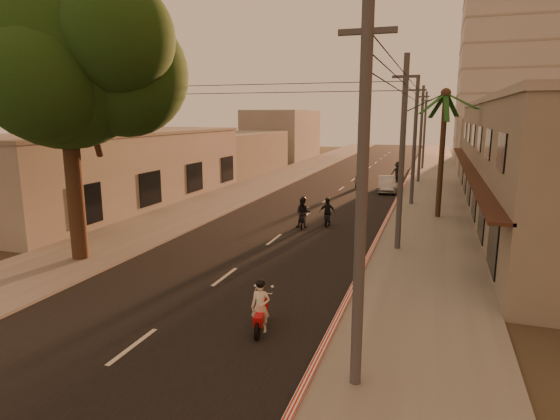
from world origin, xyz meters
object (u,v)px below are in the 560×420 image
Objects in this scene: palm_tree at (445,101)px; scooter_mid_b at (327,213)px; scooter_far_a at (359,180)px; scooter_far_b at (397,172)px; scooter_mid_a at (303,214)px; scooter_red at (261,308)px; parked_car at (387,184)px; broadleaf_tree at (74,61)px.

scooter_mid_b is (-6.12, -3.96, -6.40)m from palm_tree.
scooter_far_b is (2.84, 5.70, 0.14)m from scooter_far_a.
scooter_mid_a is (-7.29, -4.98, -6.32)m from palm_tree.
scooter_red is at bearing -76.10° from scooter_far_a.
parked_car is (2.03, 13.42, -0.09)m from scooter_mid_b.
scooter_far_b is 0.47× the size of parked_car.
scooter_mid_a reaches higher than parked_car.
broadleaf_tree is 26.75m from parked_car.
scooter_mid_b is at bearing -147.13° from palm_tree.
broadleaf_tree is at bearing -117.71° from scooter_far_b.
parked_car is (-0.29, -7.04, -0.21)m from scooter_far_b.
scooter_mid_b is 1.02× the size of scooter_far_a.
scooter_far_b reaches higher than scooter_red.
palm_tree is 19.72m from scooter_red.
palm_tree is at bearing 43.48° from broadleaf_tree.
palm_tree is 4.99× the size of scooter_far_a.
scooter_far_a is 6.36m from scooter_far_b.
broadleaf_tree reaches higher than scooter_far_b.
scooter_mid_b is at bearing 84.97° from scooter_red.
scooter_far_a is (-0.51, 14.77, -0.01)m from scooter_mid_b.
broadleaf_tree is 27.06m from scooter_far_a.
scooter_mid_b is at bearing -105.64° from parked_car.
palm_tree is at bearing 23.89° from scooter_mid_b.
scooter_mid_a is 1.10× the size of scooter_mid_b.
broadleaf_tree is 1.48× the size of palm_tree.
palm_tree is 9.70m from scooter_mid_b.
scooter_far_a is at bearing 145.01° from parked_car.
palm_tree is (14.61, 13.86, -1.33)m from broadleaf_tree.
broadleaf_tree is at bearing -139.59° from scooter_mid_b.
scooter_red is at bearing -89.91° from scooter_mid_a.
scooter_far_b is at bearing 78.29° from scooter_red.
scooter_far_b reaches higher than scooter_far_a.
scooter_mid_a is 0.44× the size of parked_car.
scooter_red is (9.66, -4.13, -7.75)m from broadleaf_tree.
scooter_far_b is at bearing 74.07° from scooter_far_a.
scooter_far_b is (-3.80, 16.51, -6.27)m from palm_tree.
scooter_mid_b is at bearing 49.39° from broadleaf_tree.
scooter_far_a is 0.39× the size of parked_car.
parked_car is at bearing 65.73° from broadleaf_tree.
scooter_red is 1.02× the size of scooter_far_a.
scooter_far_a is at bearing 72.09° from broadleaf_tree.
scooter_far_a is (7.97, 24.67, -7.74)m from broadleaf_tree.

